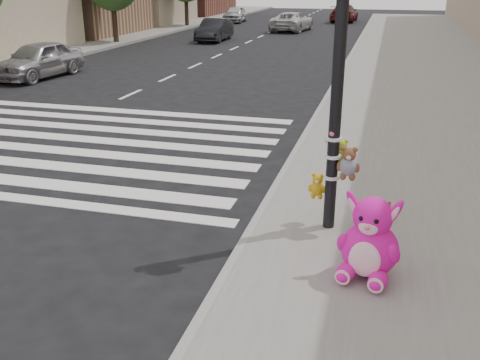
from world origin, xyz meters
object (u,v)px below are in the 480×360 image
at_px(red_teddy, 387,209).
at_px(car_silver_far, 38,60).
at_px(pink_bunny, 370,243).
at_px(car_white_near, 292,22).
at_px(car_dark_far, 215,30).
at_px(signal_pole, 338,115).

distance_m(red_teddy, car_silver_far, 15.63).
xyz_separation_m(pink_bunny, red_teddy, (0.21, 1.83, -0.32)).
bearing_deg(car_silver_far, car_white_near, 78.93).
distance_m(pink_bunny, car_white_near, 32.12).
bearing_deg(car_white_near, car_silver_far, 80.88).
relative_size(car_silver_far, car_dark_far, 1.02).
bearing_deg(red_teddy, car_silver_far, 113.95).
xyz_separation_m(red_teddy, car_white_near, (-6.66, 29.63, 0.38)).
distance_m(car_dark_far, car_white_near, 7.80).
height_order(car_silver_far, car_white_near, car_silver_far).
height_order(car_dark_far, car_white_near, car_white_near).
bearing_deg(pink_bunny, car_silver_far, 149.43).
bearing_deg(pink_bunny, car_white_near, 113.77).
xyz_separation_m(red_teddy, car_dark_far, (-9.90, 22.54, 0.37)).
xyz_separation_m(signal_pole, car_silver_far, (-11.65, 10.06, -1.11)).
height_order(car_silver_far, car_dark_far, car_silver_far).
bearing_deg(red_teddy, pink_bunny, -125.19).
distance_m(pink_bunny, car_dark_far, 26.23).
relative_size(pink_bunny, car_white_near, 0.23).
bearing_deg(car_dark_far, pink_bunny, -69.56).
height_order(pink_bunny, car_silver_far, car_silver_far).
xyz_separation_m(signal_pole, pink_bunny, (0.57, -1.24, -1.20)).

